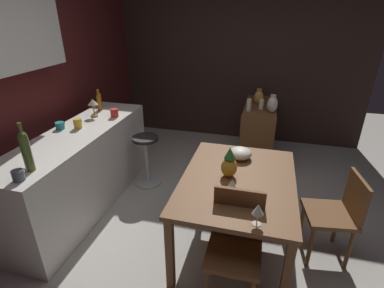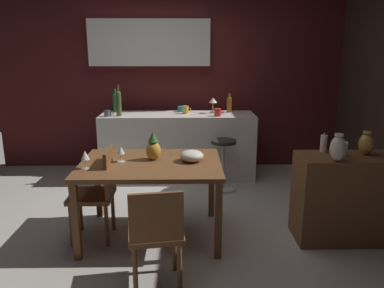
{
  "view_description": "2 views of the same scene",
  "coord_description": "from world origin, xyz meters",
  "px_view_note": "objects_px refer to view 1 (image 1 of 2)",
  "views": [
    {
      "loc": [
        -2.3,
        -0.38,
        2.07
      ],
      "look_at": [
        0.18,
        0.27,
        0.87
      ],
      "focal_mm": 27.21,
      "sensor_mm": 36.0,
      "label": 1
    },
    {
      "loc": [
        0.21,
        -3.59,
        1.77
      ],
      "look_at": [
        0.27,
        0.28,
        0.79
      ],
      "focal_mm": 35.28,
      "sensor_mm": 36.0,
      "label": 2
    }
  ],
  "objects_px": {
    "chair_by_doorway": "(337,213)",
    "wine_glass_left": "(232,185)",
    "vase_brass": "(259,97)",
    "counter_lamp": "(93,104)",
    "cup_teal": "(60,126)",
    "chair_near_window": "(235,243)",
    "cup_slate": "(18,175)",
    "pineapple_centerpiece": "(229,164)",
    "wine_bottle_amber": "(99,101)",
    "bar_stool": "(147,159)",
    "cup_mustard": "(78,123)",
    "fruit_bowl": "(240,153)",
    "pillar_candle_tall": "(249,105)",
    "dining_table": "(238,187)",
    "wine_bottle_olive": "(26,150)",
    "sideboard_cabinet": "(258,132)",
    "wine_glass_right": "(258,210)",
    "pillar_candle_short": "(261,104)",
    "vase_ceramic_ivory": "(272,104)",
    "cup_red": "(114,113)"
  },
  "relations": [
    {
      "from": "wine_bottle_olive",
      "to": "cup_slate",
      "type": "distance_m",
      "value": 0.2
    },
    {
      "from": "wine_bottle_amber",
      "to": "cup_slate",
      "type": "distance_m",
      "value": 1.67
    },
    {
      "from": "wine_glass_left",
      "to": "cup_slate",
      "type": "bearing_deg",
      "value": 105.35
    },
    {
      "from": "pineapple_centerpiece",
      "to": "wine_bottle_amber",
      "type": "height_order",
      "value": "wine_bottle_amber"
    },
    {
      "from": "bar_stool",
      "to": "cup_mustard",
      "type": "relative_size",
      "value": 5.58
    },
    {
      "from": "wine_bottle_amber",
      "to": "cup_teal",
      "type": "xyz_separation_m",
      "value": [
        -0.68,
        0.07,
        -0.09
      ]
    },
    {
      "from": "chair_near_window",
      "to": "vase_ceramic_ivory",
      "type": "distance_m",
      "value": 2.19
    },
    {
      "from": "pillar_candle_short",
      "to": "wine_bottle_amber",
      "type": "bearing_deg",
      "value": 112.62
    },
    {
      "from": "wine_bottle_amber",
      "to": "pillar_candle_tall",
      "type": "distance_m",
      "value": 1.94
    },
    {
      "from": "chair_near_window",
      "to": "cup_teal",
      "type": "height_order",
      "value": "cup_teal"
    },
    {
      "from": "wine_bottle_amber",
      "to": "wine_bottle_olive",
      "type": "distance_m",
      "value": 1.52
    },
    {
      "from": "cup_slate",
      "to": "wine_glass_left",
      "type": "bearing_deg",
      "value": -74.65
    },
    {
      "from": "cup_slate",
      "to": "cup_red",
      "type": "distance_m",
      "value": 1.46
    },
    {
      "from": "wine_glass_right",
      "to": "cup_red",
      "type": "bearing_deg",
      "value": 53.21
    },
    {
      "from": "pineapple_centerpiece",
      "to": "wine_bottle_olive",
      "type": "xyz_separation_m",
      "value": [
        -0.58,
        1.51,
        0.22
      ]
    },
    {
      "from": "wine_glass_left",
      "to": "chair_by_doorway",
      "type": "bearing_deg",
      "value": -66.45
    },
    {
      "from": "chair_near_window",
      "to": "wine_bottle_amber",
      "type": "bearing_deg",
      "value": 53.31
    },
    {
      "from": "vase_ceramic_ivory",
      "to": "cup_slate",
      "type": "bearing_deg",
      "value": 142.22
    },
    {
      "from": "vase_brass",
      "to": "counter_lamp",
      "type": "bearing_deg",
      "value": 124.53
    },
    {
      "from": "chair_near_window",
      "to": "chair_by_doorway",
      "type": "bearing_deg",
      "value": -53.63
    },
    {
      "from": "cup_teal",
      "to": "vase_brass",
      "type": "distance_m",
      "value": 2.63
    },
    {
      "from": "dining_table",
      "to": "bar_stool",
      "type": "bearing_deg",
      "value": 56.49
    },
    {
      "from": "cup_slate",
      "to": "pillar_candle_tall",
      "type": "height_order",
      "value": "pillar_candle_tall"
    },
    {
      "from": "wine_glass_left",
      "to": "fruit_bowl",
      "type": "bearing_deg",
      "value": 0.48
    },
    {
      "from": "cup_slate",
      "to": "pillar_candle_tall",
      "type": "xyz_separation_m",
      "value": [
        2.33,
        -1.52,
        -0.04
      ]
    },
    {
      "from": "wine_bottle_amber",
      "to": "pineapple_centerpiece",
      "type": "bearing_deg",
      "value": -117.29
    },
    {
      "from": "cup_teal",
      "to": "cup_mustard",
      "type": "bearing_deg",
      "value": -68.3
    },
    {
      "from": "wine_bottle_olive",
      "to": "dining_table",
      "type": "bearing_deg",
      "value": -70.84
    },
    {
      "from": "chair_by_doorway",
      "to": "wine_glass_left",
      "type": "relative_size",
      "value": 5.41
    },
    {
      "from": "fruit_bowl",
      "to": "cup_red",
      "type": "relative_size",
      "value": 1.77
    },
    {
      "from": "fruit_bowl",
      "to": "wine_bottle_amber",
      "type": "bearing_deg",
      "value": 73.22
    },
    {
      "from": "sideboard_cabinet",
      "to": "bar_stool",
      "type": "height_order",
      "value": "sideboard_cabinet"
    },
    {
      "from": "wine_glass_left",
      "to": "vase_brass",
      "type": "xyz_separation_m",
      "value": [
        2.26,
        -0.07,
        0.07
      ]
    },
    {
      "from": "dining_table",
      "to": "vase_brass",
      "type": "relative_size",
      "value": 5.96
    },
    {
      "from": "pillar_candle_tall",
      "to": "vase_ceramic_ivory",
      "type": "relative_size",
      "value": 0.77
    },
    {
      "from": "wine_bottle_olive",
      "to": "cup_teal",
      "type": "xyz_separation_m",
      "value": [
        0.82,
        0.34,
        -0.14
      ]
    },
    {
      "from": "pillar_candle_short",
      "to": "cup_teal",
      "type": "bearing_deg",
      "value": 126.28
    },
    {
      "from": "fruit_bowl",
      "to": "cup_mustard",
      "type": "xyz_separation_m",
      "value": [
        -0.06,
        1.74,
        0.16
      ]
    },
    {
      "from": "chair_by_doorway",
      "to": "wine_glass_right",
      "type": "distance_m",
      "value": 1.02
    },
    {
      "from": "pineapple_centerpiece",
      "to": "wine_bottle_amber",
      "type": "relative_size",
      "value": 1.05
    },
    {
      "from": "pineapple_centerpiece",
      "to": "counter_lamp",
      "type": "xyz_separation_m",
      "value": [
        0.69,
        1.71,
        0.2
      ]
    },
    {
      "from": "chair_near_window",
      "to": "counter_lamp",
      "type": "relative_size",
      "value": 4.13
    },
    {
      "from": "wine_glass_left",
      "to": "cup_slate",
      "type": "xyz_separation_m",
      "value": [
        -0.43,
        1.55,
        0.09
      ]
    },
    {
      "from": "chair_by_doorway",
      "to": "cup_teal",
      "type": "relative_size",
      "value": 6.56
    },
    {
      "from": "fruit_bowl",
      "to": "cup_teal",
      "type": "distance_m",
      "value": 1.92
    },
    {
      "from": "bar_stool",
      "to": "sideboard_cabinet",
      "type": "bearing_deg",
      "value": -49.62
    },
    {
      "from": "wine_glass_right",
      "to": "cup_teal",
      "type": "xyz_separation_m",
      "value": [
        0.81,
        2.13,
        0.08
      ]
    },
    {
      "from": "pillar_candle_short",
      "to": "vase_brass",
      "type": "distance_m",
      "value": 0.23
    },
    {
      "from": "pineapple_centerpiece",
      "to": "pillar_candle_tall",
      "type": "relative_size",
      "value": 1.49
    },
    {
      "from": "pillar_candle_tall",
      "to": "sideboard_cabinet",
      "type": "bearing_deg",
      "value": -27.8
    }
  ]
}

